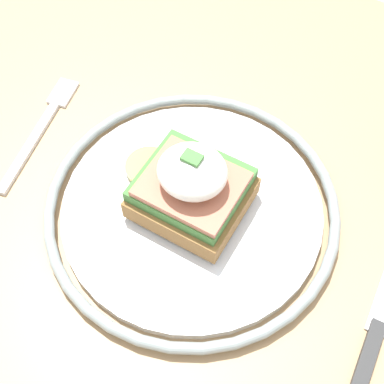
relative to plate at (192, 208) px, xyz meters
The scene contains 5 objects.
dining_table 0.13m from the plate, 54.98° to the right, with size 1.13×0.80×0.78m.
plate is the anchor object (origin of this frame).
sandwich 0.03m from the plate, 169.41° to the left, with size 0.13×0.09×0.07m.
fork 0.18m from the plate, behind, with size 0.05×0.15×0.00m.
knife 0.19m from the plate, ahead, with size 0.03×0.19×0.01m.
Camera 1 is at (0.11, -0.19, 1.21)m, focal length 50.00 mm.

